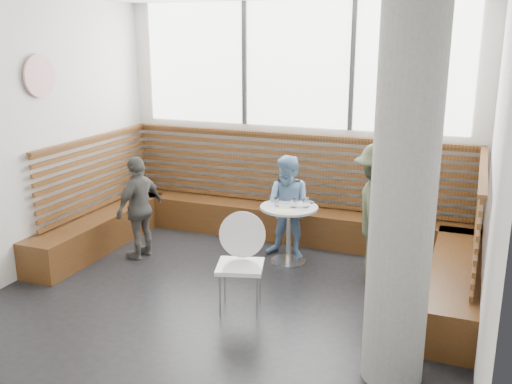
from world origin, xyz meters
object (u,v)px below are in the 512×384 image
at_px(concrete_column, 404,192).
at_px(child_left, 140,207).
at_px(cafe_table, 289,222).
at_px(cafe_chair, 243,255).
at_px(child_back, 290,207).
at_px(adult_man, 379,213).

bearing_deg(concrete_column, child_left, 155.73).
relative_size(cafe_table, cafe_chair, 0.73).
bearing_deg(cafe_table, cafe_chair, -91.71).
height_order(cafe_table, child_left, child_left).
distance_m(cafe_table, cafe_chair, 1.36).
bearing_deg(child_back, child_left, -157.87).
bearing_deg(adult_man, concrete_column, -178.31).
height_order(cafe_chair, child_back, child_back).
bearing_deg(child_left, concrete_column, 75.75).
bearing_deg(cafe_table, child_back, 105.34).
bearing_deg(concrete_column, cafe_table, 127.87).
xyz_separation_m(cafe_table, cafe_chair, (-0.04, -1.36, 0.07)).
xyz_separation_m(concrete_column, adult_man, (-0.48, 1.93, -0.79)).
xyz_separation_m(cafe_table, child_back, (-0.05, 0.19, 0.14)).
distance_m(cafe_table, child_left, 1.89).
distance_m(child_back, child_left, 1.90).
bearing_deg(cafe_table, child_left, -164.46).
xyz_separation_m(concrete_column, child_back, (-1.64, 2.23, -0.94)).
xyz_separation_m(concrete_column, cafe_table, (-1.59, 2.04, -1.08)).
bearing_deg(cafe_chair, cafe_table, 72.20).
distance_m(adult_man, child_left, 2.96).
relative_size(concrete_column, cafe_chair, 3.17).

